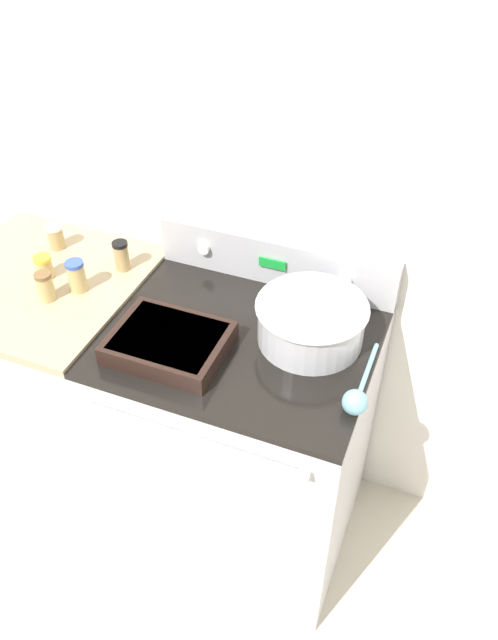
% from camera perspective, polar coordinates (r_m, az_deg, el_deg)
% --- Properties ---
extents(ground_plane, '(12.00, 12.00, 0.00)m').
position_cam_1_polar(ground_plane, '(2.43, -3.71, -23.32)').
color(ground_plane, beige).
extents(kitchen_wall, '(8.00, 0.05, 2.50)m').
position_cam_1_polar(kitchen_wall, '(1.94, 3.26, 11.94)').
color(kitchen_wall, silver).
rests_on(kitchen_wall, ground_plane).
extents(stove_range, '(0.80, 0.68, 0.94)m').
position_cam_1_polar(stove_range, '(2.19, -0.66, -10.75)').
color(stove_range, '#BCBCC1').
rests_on(stove_range, ground_plane).
extents(control_panel, '(0.80, 0.07, 0.16)m').
position_cam_1_polar(control_panel, '(2.01, 2.45, 5.46)').
color(control_panel, '#BCBCC1').
rests_on(control_panel, stove_range).
extents(side_counter, '(0.65, 0.65, 0.95)m').
position_cam_1_polar(side_counter, '(2.46, -16.51, -5.37)').
color(side_counter, silver).
rests_on(side_counter, ground_plane).
extents(mixing_bowl, '(0.33, 0.33, 0.13)m').
position_cam_1_polar(mixing_bowl, '(1.80, 5.71, -0.01)').
color(mixing_bowl, silver).
rests_on(mixing_bowl, stove_range).
extents(casserole_dish, '(0.32, 0.26, 0.06)m').
position_cam_1_polar(casserole_dish, '(1.79, -7.34, -2.01)').
color(casserole_dish, black).
rests_on(casserole_dish, stove_range).
extents(ladle, '(0.07, 0.30, 0.07)m').
position_cam_1_polar(ladle, '(1.65, 9.81, -7.07)').
color(ladle, '#7AB2C6').
rests_on(ladle, stove_range).
extents(spice_jar_black_cap, '(0.05, 0.05, 0.10)m').
position_cam_1_polar(spice_jar_black_cap, '(2.11, -11.58, 5.79)').
color(spice_jar_black_cap, tan).
rests_on(spice_jar_black_cap, side_counter).
extents(spice_jar_blue_cap, '(0.06, 0.06, 0.11)m').
position_cam_1_polar(spice_jar_blue_cap, '(2.04, -15.47, 3.90)').
color(spice_jar_blue_cap, tan).
rests_on(spice_jar_blue_cap, side_counter).
extents(spice_jar_brown_cap, '(0.05, 0.05, 0.10)m').
position_cam_1_polar(spice_jar_brown_cap, '(2.03, -18.12, 2.94)').
color(spice_jar_brown_cap, tan).
rests_on(spice_jar_brown_cap, side_counter).
extents(spice_jar_yellow_cap, '(0.06, 0.06, 0.08)m').
position_cam_1_polar(spice_jar_yellow_cap, '(2.14, -18.23, 4.65)').
color(spice_jar_yellow_cap, tan).
rests_on(spice_jar_yellow_cap, side_counter).
extents(spice_jar_white_cap, '(0.06, 0.06, 0.09)m').
position_cam_1_polar(spice_jar_white_cap, '(2.27, -17.25, 7.30)').
color(spice_jar_white_cap, tan).
rests_on(spice_jar_white_cap, side_counter).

